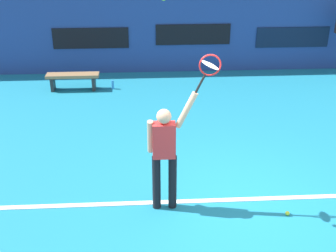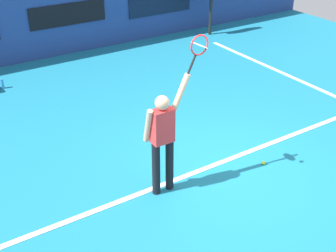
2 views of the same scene
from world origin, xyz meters
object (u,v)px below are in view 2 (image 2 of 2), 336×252
object	(u,v)px
tennis_player	(163,136)
water_bottle	(2,84)
spare_ball	(264,163)
tennis_racket	(199,47)

from	to	relation	value
tennis_player	water_bottle	size ratio (longest dim) A/B	8.14
spare_ball	tennis_player	bearing A→B (deg)	169.82
tennis_player	spare_ball	distance (m)	2.15
tennis_player	spare_ball	bearing A→B (deg)	-10.18
water_bottle	spare_ball	distance (m)	6.54
tennis_racket	tennis_player	bearing A→B (deg)	179.61
tennis_racket	water_bottle	bearing A→B (deg)	107.71
water_bottle	tennis_racket	bearing A→B (deg)	-72.29
tennis_racket	spare_ball	distance (m)	2.62
spare_ball	tennis_racket	bearing A→B (deg)	165.24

